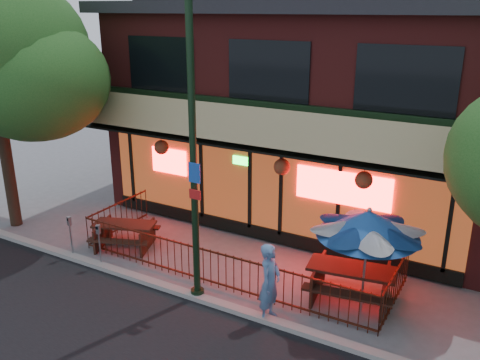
% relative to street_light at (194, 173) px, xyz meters
% --- Properties ---
extents(ground, '(80.00, 80.00, 0.00)m').
position_rel_street_light_xyz_m(ground, '(-0.00, 0.40, -3.15)').
color(ground, gray).
rests_on(ground, ground).
extents(curb, '(80.00, 0.25, 0.12)m').
position_rel_street_light_xyz_m(curb, '(-0.00, -0.10, -3.09)').
color(curb, '#999993').
rests_on(curb, ground).
extents(restaurant_building, '(12.96, 9.49, 8.05)m').
position_rel_street_light_xyz_m(restaurant_building, '(-0.00, 7.51, 0.98)').
color(restaurant_building, maroon).
rests_on(restaurant_building, ground).
extents(patio_fence, '(8.44, 2.62, 1.00)m').
position_rel_street_light_xyz_m(patio_fence, '(-0.00, 0.91, -2.52)').
color(patio_fence, '#441A0E').
rests_on(patio_fence, ground).
extents(street_light, '(0.43, 0.32, 7.00)m').
position_rel_street_light_xyz_m(street_light, '(0.00, 0.00, 0.00)').
color(street_light, black).
rests_on(street_light, ground).
extents(picnic_table_left, '(2.11, 1.87, 0.75)m').
position_rel_street_light_xyz_m(picnic_table_left, '(-3.34, 1.20, -2.66)').
color(picnic_table_left, '#3C2015').
rests_on(picnic_table_left, ground).
extents(picnic_table_right, '(2.23, 1.83, 0.86)m').
position_rel_street_light_xyz_m(picnic_table_right, '(3.22, 1.69, -2.58)').
color(picnic_table_right, '#321A11').
rests_on(picnic_table_right, ground).
extents(patio_umbrella, '(2.24, 2.24, 2.56)m').
position_rel_street_light_xyz_m(patio_umbrella, '(3.60, 1.36, -0.96)').
color(patio_umbrella, gray).
rests_on(patio_umbrella, ground).
extents(pedestrian, '(0.45, 0.68, 1.82)m').
position_rel_street_light_xyz_m(pedestrian, '(1.90, 0.05, -2.24)').
color(pedestrian, '#5174A2').
rests_on(pedestrian, ground).
extents(parking_meter_near, '(0.13, 0.12, 1.20)m').
position_rel_street_light_xyz_m(parking_meter_near, '(-3.13, 0.00, -2.34)').
color(parking_meter_near, gray).
rests_on(parking_meter_near, ground).
extents(parking_meter_far, '(0.13, 0.11, 1.21)m').
position_rel_street_light_xyz_m(parking_meter_far, '(-4.20, 0.00, -2.33)').
color(parking_meter_far, gray).
rests_on(parking_meter_far, ground).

